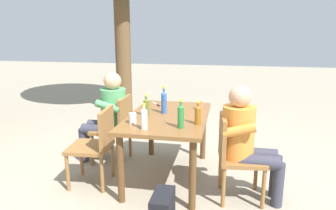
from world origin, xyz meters
TOP-DOWN VIEW (x-y plane):
  - ground_plane at (0.00, 0.00)m, footprint 24.00×24.00m
  - dining_table at (0.00, 0.00)m, footprint 1.40×0.87m
  - chair_far_right at (0.31, 0.74)m, footprint 0.45×0.45m
  - chair_near_left at (-0.32, -0.74)m, footprint 0.48×0.48m
  - chair_far_left at (-0.31, 0.74)m, footprint 0.47×0.47m
  - person_in_white_shirt at (0.32, 0.84)m, footprint 0.47×0.61m
  - person_in_plaid_shirt at (-0.32, -0.84)m, footprint 0.47×0.61m
  - bottle_clear at (-0.53, 0.13)m, footprint 0.06×0.06m
  - bottle_green at (-0.42, -0.21)m, footprint 0.06×0.06m
  - bottle_blue at (0.08, 0.06)m, footprint 0.06×0.06m
  - bottle_amber at (-0.27, -0.36)m, footprint 0.06×0.06m
  - bottle_olive at (-0.06, 0.23)m, footprint 0.06×0.06m
  - cup_glass at (-0.36, 0.30)m, footprint 0.08×0.08m
  - cup_terracotta at (0.34, -0.33)m, footprint 0.07×0.07m
  - table_knife at (0.47, 0.24)m, footprint 0.21×0.15m

SIDE VIEW (x-z plane):
  - ground_plane at x=0.00m, z-range 0.00..0.00m
  - chair_far_right at x=0.31m, z-range 0.05..0.92m
  - chair_near_left at x=-0.32m, z-range 0.05..0.92m
  - chair_far_left at x=-0.31m, z-range 0.05..0.92m
  - dining_table at x=0.00m, z-range 0.27..1.03m
  - person_in_white_shirt at x=0.32m, z-range 0.07..1.25m
  - person_in_plaid_shirt at x=-0.32m, z-range 0.07..1.25m
  - table_knife at x=0.47m, z-range 0.75..0.76m
  - cup_terracotta at x=0.34m, z-range 0.75..0.85m
  - cup_glass at x=-0.36m, z-range 0.75..0.86m
  - bottle_amber at x=-0.27m, z-range 0.74..0.98m
  - bottle_olive at x=-0.06m, z-range 0.74..0.98m
  - bottle_clear at x=-0.53m, z-range 0.74..0.99m
  - bottle_green at x=-0.42m, z-range 0.73..1.02m
  - bottle_blue at x=0.08m, z-range 0.73..1.05m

